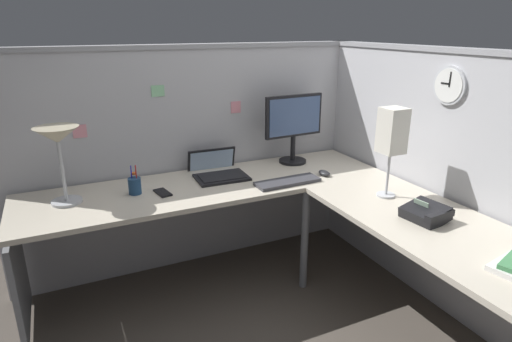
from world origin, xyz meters
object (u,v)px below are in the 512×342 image
(laptop, at_px, (217,171))
(desk_lamp_paper, at_px, (392,133))
(pen_cup, at_px, (135,186))
(cell_phone, at_px, (163,193))
(monitor, at_px, (294,124))
(keyboard, at_px, (288,182))
(computer_mouse, at_px, (324,173))
(wall_clock, at_px, (450,85))
(office_phone, at_px, (426,214))
(desk_lamp_dome, at_px, (58,141))

(laptop, distance_m, desk_lamp_paper, 1.17)
(pen_cup, height_order, desk_lamp_paper, desk_lamp_paper)
(laptop, xyz_separation_m, cell_phone, (-0.42, -0.19, -0.02))
(monitor, height_order, keyboard, monitor)
(monitor, relative_size, computer_mouse, 4.81)
(pen_cup, distance_m, wall_clock, 1.92)
(desk_lamp_paper, bearing_deg, office_phone, -96.60)
(wall_clock, bearing_deg, laptop, 140.95)
(monitor, relative_size, keyboard, 1.16)
(computer_mouse, height_order, pen_cup, pen_cup)
(monitor, relative_size, pen_cup, 2.78)
(keyboard, relative_size, wall_clock, 1.95)
(keyboard, relative_size, cell_phone, 2.99)
(laptop, xyz_separation_m, desk_lamp_dome, (-0.96, -0.10, 0.34))
(computer_mouse, relative_size, pen_cup, 0.58)
(laptop, bearing_deg, pen_cup, -167.33)
(monitor, height_order, pen_cup, monitor)
(laptop, height_order, computer_mouse, laptop)
(keyboard, bearing_deg, pen_cup, 164.16)
(keyboard, xyz_separation_m, computer_mouse, (0.30, 0.03, 0.01))
(laptop, distance_m, wall_clock, 1.53)
(pen_cup, distance_m, cell_phone, 0.17)
(computer_mouse, xyz_separation_m, wall_clock, (0.44, -0.55, 0.63))
(monitor, height_order, desk_lamp_dome, monitor)
(monitor, bearing_deg, office_phone, -83.53)
(wall_clock, bearing_deg, desk_lamp_dome, 159.15)
(laptop, distance_m, pen_cup, 0.59)
(desk_lamp_paper, bearing_deg, computer_mouse, 105.14)
(computer_mouse, relative_size, desk_lamp_paper, 0.20)
(computer_mouse, bearing_deg, cell_phone, 172.55)
(cell_phone, relative_size, desk_lamp_paper, 0.27)
(pen_cup, height_order, office_phone, pen_cup)
(computer_mouse, bearing_deg, wall_clock, -51.34)
(monitor, height_order, laptop, monitor)
(monitor, bearing_deg, desk_lamp_paper, -77.99)
(keyboard, height_order, computer_mouse, computer_mouse)
(cell_phone, relative_size, office_phone, 0.64)
(keyboard, height_order, pen_cup, pen_cup)
(monitor, bearing_deg, cell_phone, -168.52)
(desk_lamp_dome, distance_m, office_phone, 2.02)
(desk_lamp_paper, bearing_deg, desk_lamp_dome, 158.08)
(laptop, height_order, cell_phone, laptop)
(office_phone, bearing_deg, keyboard, 116.04)
(desk_lamp_dome, distance_m, cell_phone, 0.65)
(desk_lamp_dome, height_order, wall_clock, wall_clock)
(monitor, bearing_deg, computer_mouse, -82.29)
(office_phone, bearing_deg, desk_lamp_dome, 148.15)
(laptop, height_order, desk_lamp_paper, desk_lamp_paper)
(laptop, xyz_separation_m, computer_mouse, (0.65, -0.33, -0.01))
(office_phone, distance_m, desk_lamp_paper, 0.50)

